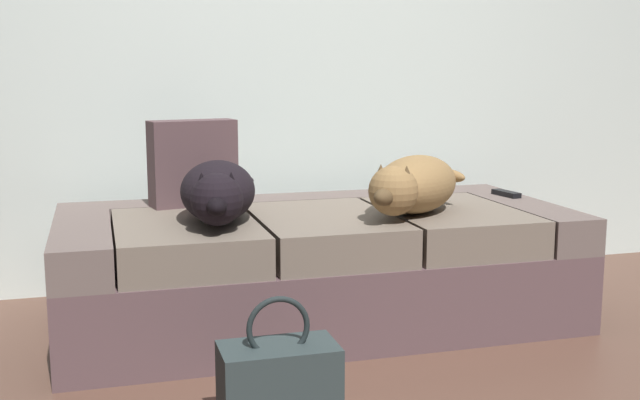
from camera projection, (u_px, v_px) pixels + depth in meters
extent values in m
cube|color=brown|center=(316.00, 283.00, 3.06)|extent=(1.94, 0.92, 0.30)
cube|color=#665752|center=(82.00, 242.00, 2.78)|extent=(0.20, 0.92, 0.14)
cube|color=#665752|center=(517.00, 217.00, 3.26)|extent=(0.20, 0.92, 0.14)
cube|color=#665752|center=(294.00, 212.00, 3.36)|extent=(1.54, 0.20, 0.14)
cube|color=#706356|center=(186.00, 242.00, 2.79)|extent=(0.50, 0.70, 0.14)
cube|color=#706356|center=(324.00, 234.00, 2.93)|extent=(0.50, 0.70, 0.14)
cube|color=#706356|center=(449.00, 226.00, 3.06)|extent=(0.50, 0.70, 0.14)
ellipsoid|color=black|center=(218.00, 191.00, 2.80)|extent=(0.34, 0.51, 0.22)
sphere|color=black|center=(217.00, 199.00, 2.58)|extent=(0.18, 0.18, 0.18)
ellipsoid|color=black|center=(217.00, 207.00, 2.51)|extent=(0.08, 0.11, 0.06)
cone|color=black|center=(231.00, 179.00, 2.58)|extent=(0.05, 0.05, 0.05)
cone|color=black|center=(202.00, 180.00, 2.57)|extent=(0.05, 0.05, 0.05)
ellipsoid|color=black|center=(232.00, 179.00, 3.02)|extent=(0.18, 0.16, 0.05)
ellipsoid|color=olive|center=(416.00, 184.00, 2.96)|extent=(0.52, 0.53, 0.22)
sphere|color=olive|center=(393.00, 191.00, 2.76)|extent=(0.18, 0.18, 0.18)
ellipsoid|color=brown|center=(384.00, 197.00, 2.69)|extent=(0.12, 0.12, 0.06)
cone|color=brown|center=(407.00, 173.00, 2.72)|extent=(0.05, 0.05, 0.05)
cone|color=brown|center=(381.00, 171.00, 2.77)|extent=(0.05, 0.05, 0.05)
ellipsoid|color=olive|center=(448.00, 175.00, 3.12)|extent=(0.10, 0.19, 0.05)
cube|color=black|center=(506.00, 194.00, 3.35)|extent=(0.07, 0.15, 0.02)
cube|color=#513A3D|center=(193.00, 163.00, 3.11)|extent=(0.36, 0.18, 0.34)
cube|color=#2C3839|center=(279.00, 387.00, 2.13)|extent=(0.32, 0.18, 0.24)
torus|color=#1F2728|center=(278.00, 328.00, 2.10)|extent=(0.18, 0.02, 0.18)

